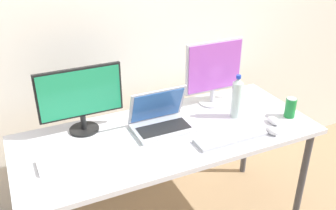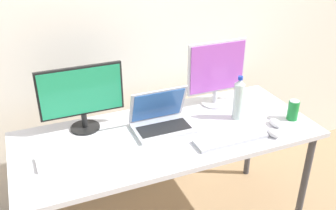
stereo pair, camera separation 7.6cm
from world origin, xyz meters
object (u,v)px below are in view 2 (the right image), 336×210
(work_desk, at_px, (168,142))
(keyboard_aux, at_px, (75,156))
(monitor_center, at_px, (217,71))
(laptop_silver, at_px, (161,119))
(monitor_left, at_px, (82,95))
(keyboard_main, at_px, (231,139))
(water_bottle, at_px, (239,99))
(soda_can_near_keyboard, at_px, (293,110))
(mouse_by_laptop, at_px, (275,123))
(mouse_by_keyboard, at_px, (273,133))

(work_desk, bearing_deg, keyboard_aux, -175.00)
(monitor_center, distance_m, laptop_silver, 0.50)
(monitor_left, relative_size, keyboard_main, 1.13)
(keyboard_main, distance_m, water_bottle, 0.29)
(monitor_left, xyz_separation_m, keyboard_aux, (-0.11, -0.28, -0.21))
(keyboard_main, bearing_deg, soda_can_near_keyboard, 7.96)
(mouse_by_laptop, bearing_deg, water_bottle, 138.84)
(work_desk, bearing_deg, keyboard_main, -35.69)
(laptop_silver, bearing_deg, keyboard_aux, -167.20)
(laptop_silver, height_order, mouse_by_keyboard, laptop_silver)
(laptop_silver, bearing_deg, monitor_left, 159.09)
(laptop_silver, xyz_separation_m, water_bottle, (0.48, -0.08, 0.07))
(work_desk, xyz_separation_m, monitor_left, (-0.43, 0.23, 0.28))
(monitor_left, bearing_deg, monitor_center, -0.66)
(mouse_by_keyboard, xyz_separation_m, mouse_by_laptop, (0.08, 0.09, -0.00))
(laptop_silver, bearing_deg, keyboard_main, -42.55)
(keyboard_main, bearing_deg, water_bottle, 50.24)
(keyboard_aux, bearing_deg, water_bottle, 1.61)
(mouse_by_keyboard, bearing_deg, work_desk, 149.84)
(keyboard_main, bearing_deg, mouse_by_laptop, 6.73)
(mouse_by_laptop, xyz_separation_m, water_bottle, (-0.16, 0.17, 0.11))
(keyboard_main, distance_m, mouse_by_keyboard, 0.25)
(keyboard_main, xyz_separation_m, keyboard_aux, (-0.83, 0.16, 0.00))
(mouse_by_keyboard, distance_m, mouse_by_laptop, 0.13)
(work_desk, bearing_deg, water_bottle, -0.57)
(monitor_center, height_order, laptop_silver, monitor_center)
(monitor_left, height_order, soda_can_near_keyboard, monitor_left)
(work_desk, xyz_separation_m, keyboard_main, (0.29, -0.21, 0.07))
(keyboard_aux, height_order, mouse_by_keyboard, mouse_by_keyboard)
(mouse_by_keyboard, relative_size, mouse_by_laptop, 0.92)
(mouse_by_keyboard, bearing_deg, mouse_by_laptop, 44.02)
(monitor_left, xyz_separation_m, keyboard_main, (0.72, -0.44, -0.21))
(mouse_by_keyboard, xyz_separation_m, soda_can_near_keyboard, (0.23, 0.12, 0.04))
(soda_can_near_keyboard, bearing_deg, mouse_by_laptop, -169.42)
(work_desk, relative_size, laptop_silver, 5.08)
(soda_can_near_keyboard, bearing_deg, water_bottle, 155.31)
(monitor_left, height_order, laptop_silver, monitor_left)
(keyboard_main, bearing_deg, monitor_left, 148.86)
(work_desk, distance_m, monitor_left, 0.56)
(monitor_left, distance_m, laptop_silver, 0.47)
(soda_can_near_keyboard, bearing_deg, keyboard_main, -172.24)
(mouse_by_keyboard, bearing_deg, laptop_silver, 144.72)
(monitor_left, xyz_separation_m, mouse_by_keyboard, (0.97, -0.50, -0.20))
(keyboard_main, height_order, soda_can_near_keyboard, soda_can_near_keyboard)
(monitor_center, relative_size, keyboard_aux, 1.10)
(work_desk, distance_m, monitor_center, 0.56)
(soda_can_near_keyboard, bearing_deg, laptop_silver, 164.54)
(monitor_left, relative_size, monitor_center, 1.11)
(monitor_center, xyz_separation_m, laptop_silver, (-0.44, -0.15, -0.18))
(keyboard_aux, bearing_deg, monitor_center, 14.67)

